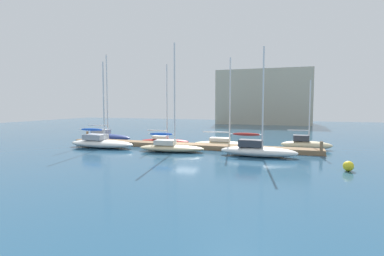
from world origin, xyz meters
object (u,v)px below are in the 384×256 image
Objects in this scene: sailboat_2 at (164,140)px; mooring_buoy_yellow at (348,166)px; sailboat_1 at (101,142)px; sailboat_5 at (257,150)px; sailboat_6 at (305,144)px; sailboat_0 at (105,136)px; harbor_building_distant at (265,97)px; sailboat_4 at (226,143)px; sailboat_3 at (171,146)px.

mooring_buoy_yellow is (18.47, -9.48, -0.10)m from sailboat_2.
sailboat_1 is 7.45m from sailboat_2.
sailboat_5 is at bearing 149.69° from mooring_buoy_yellow.
sailboat_2 is at bearing 155.04° from sailboat_5.
sailboat_5 is at bearing -127.31° from sailboat_6.
sailboat_5 is 1.35× the size of sailboat_6.
sailboat_0 is at bearing 178.20° from sailboat_6.
sailboat_5 is (16.69, -0.00, 0.03)m from sailboat_1.
sailboat_0 is 6.78m from sailboat_1.
sailboat_5 is at bearing -31.70° from sailboat_2.
sailboat_2 is at bearing 152.82° from mooring_buoy_yellow.
harbor_building_distant reaches higher than sailboat_5.
sailboat_0 is 1.20× the size of sailboat_1.
sailboat_5 is (20.24, -5.78, 0.02)m from sailboat_0.
sailboat_1 is at bearing -138.87° from sailboat_2.
sailboat_2 is at bearing -99.51° from harbor_building_distant.
harbor_building_distant reaches higher than mooring_buoy_yellow.
sailboat_6 is (15.88, 0.56, 0.12)m from sailboat_2.
sailboat_5 is at bearing -84.92° from harbor_building_distant.
sailboat_4 is at bearing 139.52° from mooring_buoy_yellow.
sailboat_5 reaches higher than mooring_buoy_yellow.
mooring_buoy_yellow is at bearing -78.12° from harbor_building_distant.
sailboat_3 is (8.24, -0.02, -0.05)m from sailboat_1.
harbor_building_distant is at bearing 95.38° from sailboat_5.
sailboat_5 is at bearing -7.56° from sailboat_3.
sailboat_0 reaches higher than sailboat_6.
sailboat_3 is (11.79, -5.80, -0.06)m from sailboat_0.
sailboat_2 is 13.02× the size of mooring_buoy_yellow.
sailboat_5 reaches higher than sailboat_1.
mooring_buoy_yellow is at bearing -30.01° from sailboat_5.
sailboat_0 is 24.46m from sailboat_6.
sailboat_0 is at bearing -110.13° from harbor_building_distant.
sailboat_0 is 21.05m from sailboat_5.
sailboat_3 is at bearing -94.77° from harbor_building_distant.
sailboat_4 reaches higher than sailboat_5.
sailboat_6 is 9.94× the size of mooring_buoy_yellow.
sailboat_2 is 7.54m from sailboat_4.
sailboat_6 is 44.27m from harbor_building_distant.
harbor_building_distant is (-8.58, 43.03, 5.83)m from sailboat_6.
sailboat_0 is at bearing 120.33° from sailboat_1.
mooring_buoy_yellow is (15.26, -3.96, -0.17)m from sailboat_3.
sailboat_6 is (12.67, 6.08, 0.05)m from sailboat_3.
sailboat_3 is 14.68× the size of mooring_buoy_yellow.
sailboat_5 is 49.63m from harbor_building_distant.
sailboat_6 is (8.34, 0.71, 0.13)m from sailboat_4.
sailboat_1 reaches higher than sailboat_6.
sailboat_3 is 6.90m from sailboat_4.
sailboat_1 is at bearing -104.10° from harbor_building_distant.
sailboat_0 is 1.04× the size of sailboat_3.
sailboat_1 is at bearing 170.38° from mooring_buoy_yellow.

